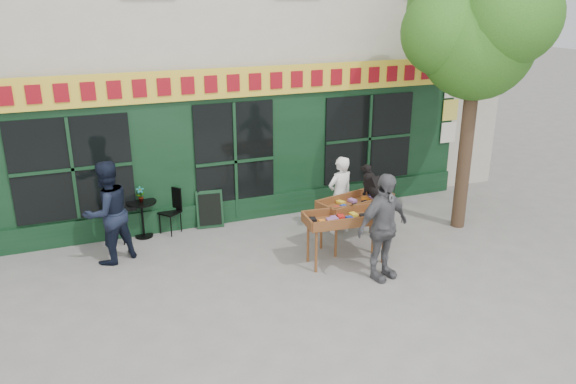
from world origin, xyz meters
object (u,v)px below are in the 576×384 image
(book_cart_center, at_px, (355,205))
(bistro_table, at_px, (142,212))
(woman, at_px, (340,195))
(book_cart_right, at_px, (346,221))
(man_right, at_px, (383,227))
(dog, at_px, (374,181))
(man_left, at_px, (108,213))

(book_cart_center, distance_m, bistro_table, 4.26)
(woman, distance_m, book_cart_right, 1.39)
(book_cart_right, xyz_separation_m, man_right, (0.30, -0.75, 0.13))
(bistro_table, bearing_deg, man_right, -42.71)
(book_cart_center, bearing_deg, dog, -21.43)
(dog, xyz_separation_m, man_right, (-0.57, -1.34, -0.34))
(book_cart_right, xyz_separation_m, bistro_table, (-3.28, 2.55, -0.28))
(woman, distance_m, man_left, 4.52)
(dog, distance_m, bistro_table, 4.65)
(woman, xyz_separation_m, book_cart_right, (-0.52, -1.29, 0.01))
(dog, height_order, bistro_table, dog)
(book_cart_right, relative_size, man_left, 0.81)
(man_left, bearing_deg, dog, 140.28)
(bistro_table, xyz_separation_m, man_left, (-0.70, -0.90, 0.42))
(dog, bearing_deg, man_right, -126.42)
(dog, bearing_deg, book_cart_center, 158.57)
(man_right, bearing_deg, woman, 68.74)
(book_cart_center, bearing_deg, bistro_table, 139.91)
(book_cart_center, xyz_separation_m, bistro_table, (-3.80, 1.92, -0.28))
(woman, bearing_deg, book_cart_right, 54.67)
(book_cart_center, height_order, bistro_table, book_cart_center)
(dog, bearing_deg, book_cart_right, -159.36)
(bistro_table, relative_size, man_left, 0.40)
(book_cart_center, xyz_separation_m, man_right, (-0.22, -1.39, 0.13))
(book_cart_center, distance_m, book_cart_right, 0.82)
(book_cart_right, height_order, man_right, man_right)
(book_cart_right, xyz_separation_m, man_left, (-3.98, 1.66, 0.14))
(book_cart_center, relative_size, bistro_table, 2.11)
(book_cart_right, bearing_deg, woman, 72.88)
(dog, distance_m, book_cart_right, 1.15)
(woman, xyz_separation_m, man_right, (-0.22, -2.04, 0.13))
(man_left, bearing_deg, book_cart_center, 139.95)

